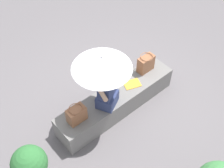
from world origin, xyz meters
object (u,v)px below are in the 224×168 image
tote_bag_canvas (76,114)px  handbag_black (146,64)px  parasol (102,63)px  planter_far (31,168)px  person_seated (107,88)px  magazine (132,84)px

tote_bag_canvas → handbag_black: bearing=-176.9°
parasol → planter_far: (1.42, 0.19, -0.95)m
person_seated → planter_far: 1.57m
person_seated → tote_bag_canvas: person_seated is taller
tote_bag_canvas → planter_far: 0.99m
magazine → person_seated: bearing=24.2°
parasol → handbag_black: bearing=-171.9°
planter_far → parasol: bearing=-172.5°
parasol → tote_bag_canvas: bearing=-8.7°
parasol → magazine: parasol is taller
person_seated → handbag_black: 1.04m
handbag_black → planter_far: planter_far is taller
handbag_black → magazine: size_ratio=1.18×
handbag_black → tote_bag_canvas: bearing=3.1°
person_seated → magazine: 0.71m
parasol → magazine: 1.19m
handbag_black → tote_bag_canvas: (1.57, 0.09, -0.02)m
person_seated → planter_far: person_seated is taller
parasol → magazine: size_ratio=3.95×
magazine → parasol: bearing=24.8°
person_seated → magazine: size_ratio=3.21×
planter_far → magazine: bearing=-173.4°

